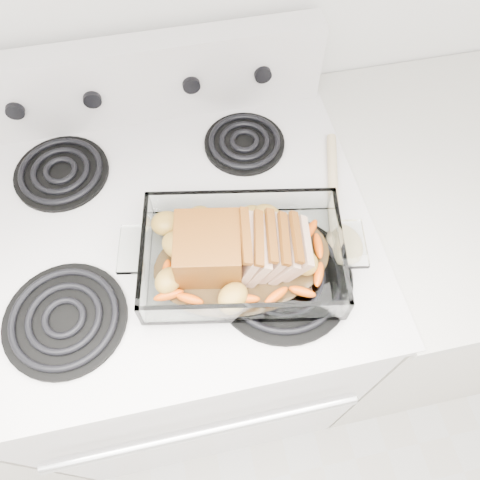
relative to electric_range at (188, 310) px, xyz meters
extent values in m
cube|color=silver|center=(0.00, 0.00, -0.02)|extent=(0.76, 0.65, 0.92)
cube|color=black|center=(0.00, -0.32, -0.03)|extent=(0.65, 0.02, 0.55)
cylinder|color=silver|center=(0.00, -0.36, 0.26)|extent=(0.61, 0.02, 0.02)
cube|color=silver|center=(0.00, 0.00, 0.44)|extent=(0.78, 0.67, 0.02)
cube|color=silver|center=(0.00, 0.29, 0.54)|extent=(0.76, 0.06, 0.18)
cylinder|color=black|center=(-0.19, -0.16, 0.46)|extent=(0.21, 0.21, 0.01)
cylinder|color=black|center=(0.19, -0.16, 0.46)|extent=(0.25, 0.25, 0.01)
cylinder|color=black|center=(-0.19, 0.16, 0.46)|extent=(0.19, 0.19, 0.01)
cylinder|color=black|center=(0.19, 0.16, 0.46)|extent=(0.17, 0.17, 0.01)
cylinder|color=black|center=(-0.25, 0.26, 0.54)|extent=(0.04, 0.02, 0.04)
cylinder|color=black|center=(-0.10, 0.26, 0.54)|extent=(0.04, 0.02, 0.04)
cylinder|color=black|center=(0.10, 0.26, 0.54)|extent=(0.04, 0.02, 0.04)
cylinder|color=black|center=(0.25, 0.26, 0.54)|extent=(0.04, 0.02, 0.04)
cube|color=beige|center=(0.66, 0.00, -0.03)|extent=(0.55, 0.65, 0.90)
cube|color=white|center=(0.13, -0.12, 0.47)|extent=(0.34, 0.23, 0.01)
cube|color=white|center=(0.13, -0.23, 0.50)|extent=(0.34, 0.01, 0.06)
cube|color=white|center=(0.13, -0.01, 0.50)|extent=(0.34, 0.01, 0.06)
cube|color=white|center=(-0.04, -0.12, 0.50)|extent=(0.01, 0.23, 0.06)
cube|color=white|center=(0.29, -0.12, 0.50)|extent=(0.01, 0.23, 0.06)
cylinder|color=#3A2914|center=(0.13, -0.12, 0.47)|extent=(0.20, 0.20, 0.00)
cube|color=brown|center=(0.07, -0.12, 0.52)|extent=(0.11, 0.11, 0.09)
cube|color=tan|center=(0.13, -0.12, 0.51)|extent=(0.04, 0.11, 0.08)
cube|color=tan|center=(0.15, -0.12, 0.51)|extent=(0.04, 0.10, 0.08)
cube|color=tan|center=(0.17, -0.12, 0.51)|extent=(0.05, 0.10, 0.08)
cube|color=tan|center=(0.19, -0.12, 0.51)|extent=(0.05, 0.10, 0.07)
cube|color=tan|center=(0.22, -0.12, 0.51)|extent=(0.05, 0.10, 0.07)
ellipsoid|color=#E65712|center=(0.00, -0.19, 0.48)|extent=(0.05, 0.02, 0.02)
ellipsoid|color=#E65712|center=(0.22, -0.19, 0.48)|extent=(0.05, 0.02, 0.02)
ellipsoid|color=#E65712|center=(0.26, -0.10, 0.48)|extent=(0.05, 0.02, 0.02)
ellipsoid|color=#E65712|center=(-0.01, -0.08, 0.48)|extent=(0.05, 0.02, 0.02)
ellipsoid|color=gold|center=(-0.01, -0.05, 0.49)|extent=(0.05, 0.05, 0.04)
ellipsoid|color=gold|center=(0.14, -0.04, 0.49)|extent=(0.05, 0.05, 0.04)
ellipsoid|color=gold|center=(0.23, -0.14, 0.49)|extent=(0.05, 0.05, 0.04)
cylinder|color=beige|center=(0.34, 0.02, 0.46)|extent=(0.08, 0.24, 0.02)
ellipsoid|color=beige|center=(0.32, -0.12, 0.46)|extent=(0.07, 0.09, 0.02)
camera|label=1|loc=(0.04, -0.49, 1.21)|focal=35.00mm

